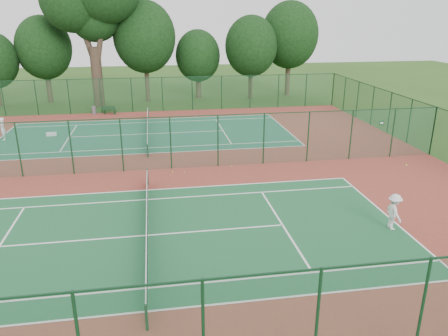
{
  "coord_description": "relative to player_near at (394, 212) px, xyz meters",
  "views": [
    {
      "loc": [
        0.59,
        -27.12,
        9.65
      ],
      "look_at": [
        4.22,
        -4.86,
        1.6
      ],
      "focal_mm": 35.0,
      "sensor_mm": 36.0,
      "label": 1
    }
  ],
  "objects": [
    {
      "name": "ground",
      "position": [
        -11.38,
        10.19,
        -0.9
      ],
      "size": [
        120.0,
        120.0,
        0.0
      ],
      "primitive_type": "plane",
      "color": "#2A4F18",
      "rests_on": "ground"
    },
    {
      "name": "red_pad",
      "position": [
        -11.38,
        10.19,
        -0.89
      ],
      "size": [
        40.0,
        36.0,
        0.01
      ],
      "primitive_type": "cube",
      "color": "maroon",
      "rests_on": "ground"
    },
    {
      "name": "court_near",
      "position": [
        -11.38,
        1.19,
        -0.88
      ],
      "size": [
        23.77,
        10.97,
        0.01
      ],
      "primitive_type": "cube",
      "color": "#1C5A32",
      "rests_on": "red_pad"
    },
    {
      "name": "court_far",
      "position": [
        -11.38,
        19.19,
        -0.88
      ],
      "size": [
        23.77,
        10.97,
        0.01
      ],
      "primitive_type": "cube",
      "color": "#1E5F41",
      "rests_on": "red_pad"
    },
    {
      "name": "fence_north",
      "position": [
        -11.38,
        28.19,
        0.87
      ],
      "size": [
        40.0,
        0.09,
        3.5
      ],
      "color": "#1A4F29",
      "rests_on": "ground"
    },
    {
      "name": "fence_east",
      "position": [
        8.62,
        10.19,
        0.87
      ],
      "size": [
        0.09,
        36.0,
        3.5
      ],
      "rotation": [
        0.0,
        0.0,
        1.57
      ],
      "color": "#184A2B",
      "rests_on": "ground"
    },
    {
      "name": "fence_divider",
      "position": [
        -11.38,
        10.19,
        0.87
      ],
      "size": [
        40.0,
        0.09,
        3.5
      ],
      "color": "#1A5036",
      "rests_on": "ground"
    },
    {
      "name": "tennis_net_near",
      "position": [
        -11.38,
        1.19,
        -0.35
      ],
      "size": [
        0.1,
        12.9,
        0.97
      ],
      "color": "#14371D",
      "rests_on": "ground"
    },
    {
      "name": "tennis_net_far",
      "position": [
        -11.38,
        19.19,
        -0.35
      ],
      "size": [
        0.1,
        12.9,
        0.97
      ],
      "color": "#153A1F",
      "rests_on": "ground"
    },
    {
      "name": "player_near",
      "position": [
        0.0,
        0.0,
        0.0
      ],
      "size": [
        0.65,
        1.13,
        1.75
      ],
      "primitive_type": "imported",
      "rotation": [
        0.0,
        0.0,
        1.57
      ],
      "color": "silver",
      "rests_on": "court_near"
    },
    {
      "name": "player_far",
      "position": [
        -22.77,
        19.18,
        0.03
      ],
      "size": [
        0.56,
        0.73,
        1.8
      ],
      "primitive_type": "imported",
      "rotation": [
        0.0,
        0.0,
        -1.36
      ],
      "color": "white",
      "rests_on": "court_far"
    },
    {
      "name": "trash_bin",
      "position": [
        -16.72,
        27.66,
        -0.48
      ],
      "size": [
        0.59,
        0.59,
        0.82
      ],
      "primitive_type": "cylinder",
      "rotation": [
        0.0,
        0.0,
        -0.4
      ],
      "color": "slate",
      "rests_on": "red_pad"
    },
    {
      "name": "bench",
      "position": [
        -15.21,
        27.47,
        -0.45
      ],
      "size": [
        1.42,
        0.81,
        0.84
      ],
      "rotation": [
        0.0,
        0.0,
        -0.32
      ],
      "color": "#123318",
      "rests_on": "red_pad"
    },
    {
      "name": "kit_bag",
      "position": [
        -19.29,
        19.86,
        -0.74
      ],
      "size": [
        0.82,
        0.38,
        0.3
      ],
      "primitive_type": "cube",
      "rotation": [
        0.0,
        0.0,
        0.1
      ],
      "color": "silver",
      "rests_on": "red_pad"
    },
    {
      "name": "stray_ball_a",
      "position": [
        -9.81,
        9.41,
        -0.85
      ],
      "size": [
        0.07,
        0.07,
        0.07
      ],
      "primitive_type": "sphere",
      "color": "#D8E735",
      "rests_on": "red_pad"
    },
    {
      "name": "stray_ball_b",
      "position": [
        -5.89,
        9.93,
        -0.85
      ],
      "size": [
        0.07,
        0.07,
        0.07
      ],
      "primitive_type": "sphere",
      "color": "#ADCE2F",
      "rests_on": "red_pad"
    },
    {
      "name": "stray_ball_c",
      "position": [
        -9.09,
        9.3,
        -0.85
      ],
      "size": [
        0.06,
        0.06,
        0.06
      ],
      "primitive_type": "sphere",
      "color": "#C1CE2F",
      "rests_on": "red_pad"
    },
    {
      "name": "evergreen_row",
      "position": [
        -10.88,
        34.44,
        -0.9
      ],
      "size": [
        39.0,
        5.0,
        12.0
      ],
      "primitive_type": null,
      "color": "black",
      "rests_on": "ground"
    }
  ]
}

